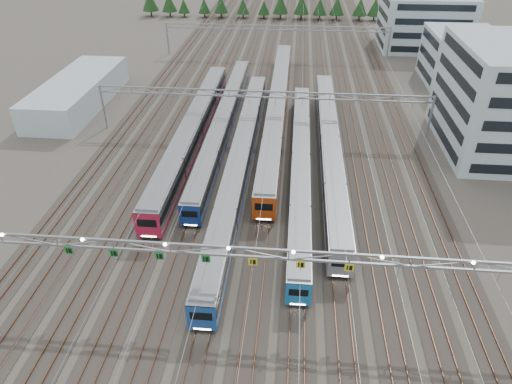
# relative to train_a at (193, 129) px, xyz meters

# --- Properties ---
(ground) EXTENTS (400.00, 400.00, 0.00)m
(ground) POSITION_rel_train_a_xyz_m (11.25, -35.96, -2.34)
(ground) COLOR #47423A
(ground) RESTS_ON ground
(track_bed) EXTENTS (54.00, 260.00, 5.42)m
(track_bed) POSITION_rel_train_a_xyz_m (11.25, 64.04, -0.85)
(track_bed) COLOR #2D2823
(track_bed) RESTS_ON ground
(train_a) EXTENTS (3.19, 53.52, 4.17)m
(train_a) POSITION_rel_train_a_xyz_m (0.00, 0.00, 0.00)
(train_a) COLOR black
(train_a) RESTS_ON ground
(train_b) EXTENTS (2.74, 57.24, 3.56)m
(train_b) POSITION_rel_train_a_xyz_m (4.50, 4.62, -0.31)
(train_b) COLOR black
(train_b) RESTS_ON ground
(train_c) EXTENTS (2.88, 62.65, 3.75)m
(train_c) POSITION_rel_train_a_xyz_m (9.00, -8.57, -0.21)
(train_c) COLOR black
(train_c) RESTS_ON ground
(train_d) EXTENTS (3.07, 67.43, 4.00)m
(train_d) POSITION_rel_train_a_xyz_m (13.50, 11.66, -0.09)
(train_d) COLOR black
(train_d) RESTS_ON ground
(train_e) EXTENTS (2.65, 53.81, 3.45)m
(train_e) POSITION_rel_train_a_xyz_m (18.00, -9.01, -0.36)
(train_e) COLOR black
(train_e) RESTS_ON ground
(train_f) EXTENTS (2.91, 55.97, 3.79)m
(train_f) POSITION_rel_train_a_xyz_m (22.50, -3.49, -0.19)
(train_f) COLOR black
(train_f) RESTS_ON ground
(gantry_near) EXTENTS (56.36, 0.61, 8.08)m
(gantry_near) POSITION_rel_train_a_xyz_m (11.20, -36.07, 4.75)
(gantry_near) COLOR gray
(gantry_near) RESTS_ON ground
(gantry_mid) EXTENTS (56.36, 0.36, 8.00)m
(gantry_mid) POSITION_rel_train_a_xyz_m (11.25, 4.04, 4.05)
(gantry_mid) COLOR gray
(gantry_mid) RESTS_ON ground
(gantry_far) EXTENTS (56.36, 0.36, 8.00)m
(gantry_far) POSITION_rel_train_a_xyz_m (11.25, 49.04, 4.05)
(gantry_far) COLOR gray
(gantry_far) RESTS_ON ground
(depot_bldg_south) EXTENTS (18.00, 22.00, 16.87)m
(depot_bldg_south) POSITION_rel_train_a_xyz_m (50.28, 2.69, 6.10)
(depot_bldg_south) COLOR #A2BAC1
(depot_bldg_south) RESTS_ON ground
(depot_bldg_mid) EXTENTS (14.00, 16.00, 10.92)m
(depot_bldg_mid) POSITION_rel_train_a_xyz_m (52.10, 34.32, 3.12)
(depot_bldg_mid) COLOR #A2BAC1
(depot_bldg_mid) RESTS_ON ground
(depot_bldg_north) EXTENTS (22.00, 18.00, 13.51)m
(depot_bldg_north) POSITION_rel_train_a_xyz_m (49.98, 61.48, 4.42)
(depot_bldg_north) COLOR #A2BAC1
(depot_bldg_north) RESTS_ON ground
(west_shed) EXTENTS (10.00, 30.00, 5.22)m
(west_shed) POSITION_rel_train_a_xyz_m (-25.88, 13.99, 0.27)
(west_shed) COLOR #A2BAC1
(west_shed) RESTS_ON ground
(treeline) EXTENTS (87.50, 5.60, 7.02)m
(treeline) POSITION_rel_train_a_xyz_m (7.20, 91.57, 1.90)
(treeline) COLOR #332114
(treeline) RESTS_ON ground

